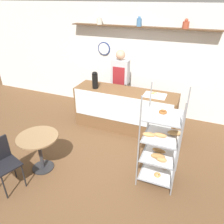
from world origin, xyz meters
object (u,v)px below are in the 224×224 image
coffee_carafe (95,80)px  cafe_chair (2,159)px  person_worker (120,81)px  cafe_table (39,145)px  pastry_rack (160,145)px  donut_tray_counter (155,95)px

coffee_carafe → cafe_chair: bearing=-102.3°
person_worker → cafe_table: 2.58m
person_worker → cafe_table: size_ratio=2.41×
cafe_chair → person_worker: bearing=2.2°
cafe_table → coffee_carafe: (0.24, 1.78, 0.62)m
person_worker → cafe_chair: 3.17m
pastry_rack → donut_tray_counter: bearing=107.0°
pastry_rack → coffee_carafe: (-1.76, 1.24, 0.44)m
pastry_rack → cafe_chair: bearing=-154.4°
person_worker → cafe_chair: person_worker is taller
person_worker → donut_tray_counter: size_ratio=3.69×
donut_tray_counter → person_worker: bearing=148.7°
person_worker → coffee_carafe: bearing=-116.1°
pastry_rack → coffee_carafe: size_ratio=4.26×
person_worker → pastry_rack: bearing=-53.9°
cafe_table → coffee_carafe: size_ratio=1.84×
person_worker → cafe_chair: (-0.85, -3.03, -0.39)m
cafe_table → donut_tray_counter: (1.60, 1.86, 0.46)m
person_worker → cafe_chair: bearing=-105.7°
person_worker → donut_tray_counter: bearing=-31.3°
pastry_rack → cafe_chair: 2.52m
person_worker → cafe_table: bearing=-103.3°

